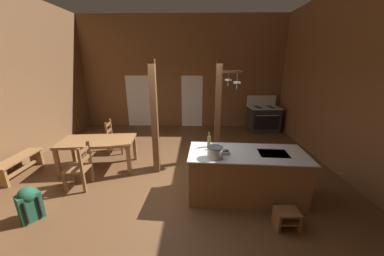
% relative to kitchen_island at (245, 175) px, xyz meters
% --- Properties ---
extents(ground_plane, '(8.61, 9.40, 0.10)m').
position_rel_kitchen_island_xyz_m(ground_plane, '(-1.52, 0.51, -0.51)').
color(ground_plane, brown).
extents(wall_back, '(8.61, 0.14, 4.25)m').
position_rel_kitchen_island_xyz_m(wall_back, '(-1.52, 4.89, 1.66)').
color(wall_back, brown).
rests_on(wall_back, ground_plane).
extents(wall_right, '(0.14, 9.40, 4.25)m').
position_rel_kitchen_island_xyz_m(wall_right, '(2.45, 0.51, 1.66)').
color(wall_right, brown).
rests_on(wall_right, ground_plane).
extents(glazed_door_back_left, '(1.00, 0.01, 2.05)m').
position_rel_kitchen_island_xyz_m(glazed_door_back_left, '(-3.28, 4.81, 0.56)').
color(glazed_door_back_left, white).
rests_on(glazed_door_back_left, ground_plane).
extents(glazed_panel_back_right, '(0.84, 0.01, 2.05)m').
position_rel_kitchen_island_xyz_m(glazed_panel_back_right, '(-1.13, 4.81, 0.56)').
color(glazed_panel_back_right, white).
rests_on(glazed_panel_back_right, ground_plane).
extents(kitchen_island, '(2.21, 1.08, 0.92)m').
position_rel_kitchen_island_xyz_m(kitchen_island, '(0.00, 0.00, 0.00)').
color(kitchen_island, olive).
rests_on(kitchen_island, ground_plane).
extents(stove_range, '(1.19, 0.89, 1.32)m').
position_rel_kitchen_island_xyz_m(stove_range, '(1.61, 4.23, 0.02)').
color(stove_range, '#2A2A2A').
rests_on(stove_range, ground_plane).
extents(support_post_with_pot_rack, '(0.62, 0.18, 2.60)m').
position_rel_kitchen_island_xyz_m(support_post_with_pot_rack, '(-0.37, 1.70, 0.93)').
color(support_post_with_pot_rack, brown).
rests_on(support_post_with_pot_rack, ground_plane).
extents(support_post_center, '(0.14, 0.14, 2.60)m').
position_rel_kitchen_island_xyz_m(support_post_center, '(-1.89, 0.96, 0.84)').
color(support_post_center, brown).
rests_on(support_post_center, ground_plane).
extents(step_stool, '(0.37, 0.29, 0.30)m').
position_rel_kitchen_island_xyz_m(step_stool, '(0.49, -0.82, -0.28)').
color(step_stool, brown).
rests_on(step_stool, ground_plane).
extents(dining_table, '(1.79, 1.07, 0.74)m').
position_rel_kitchen_island_xyz_m(dining_table, '(-3.34, 1.09, 0.19)').
color(dining_table, olive).
rests_on(dining_table, ground_plane).
extents(ladderback_chair_near_window, '(0.46, 0.46, 0.95)m').
position_rel_kitchen_island_xyz_m(ladderback_chair_near_window, '(-3.34, 0.22, -0.01)').
color(ladderback_chair_near_window, brown).
rests_on(ladderback_chair_near_window, ground_plane).
extents(ladderback_chair_by_post, '(0.47, 0.47, 0.95)m').
position_rel_kitchen_island_xyz_m(ladderback_chair_by_post, '(-3.33, 2.07, -0.01)').
color(ladderback_chair_by_post, brown).
rests_on(ladderback_chair_by_post, ground_plane).
extents(bench_along_left_wall, '(0.38, 1.18, 0.44)m').
position_rel_kitchen_island_xyz_m(bench_along_left_wall, '(-5.05, 0.70, -0.16)').
color(bench_along_left_wall, olive).
rests_on(bench_along_left_wall, ground_plane).
extents(backpack, '(0.39, 0.39, 0.60)m').
position_rel_kitchen_island_xyz_m(backpack, '(-3.69, -0.73, -0.15)').
color(backpack, '#1E5138').
rests_on(backpack, ground_plane).
extents(stockpot_on_counter, '(0.35, 0.28, 0.20)m').
position_rel_kitchen_island_xyz_m(stockpot_on_counter, '(-0.62, -0.24, 0.56)').
color(stockpot_on_counter, silver).
rests_on(stockpot_on_counter, kitchen_island).
extents(mixing_bowl_on_counter, '(0.17, 0.17, 0.06)m').
position_rel_kitchen_island_xyz_m(mixing_bowl_on_counter, '(-0.42, -0.07, 0.49)').
color(mixing_bowl_on_counter, '#B2A893').
rests_on(mixing_bowl_on_counter, kitchen_island).
extents(bottle_tall_on_counter, '(0.06, 0.06, 0.30)m').
position_rel_kitchen_island_xyz_m(bottle_tall_on_counter, '(-0.70, 0.27, 0.58)').
color(bottle_tall_on_counter, brown).
rests_on(bottle_tall_on_counter, kitchen_island).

